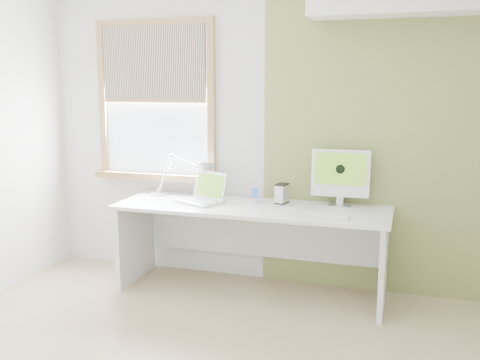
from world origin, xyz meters
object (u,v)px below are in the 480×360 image
at_px(laptop, 204,195).
at_px(imac, 341,174).
at_px(desk_lamp, 197,175).
at_px(external_drive, 282,194).
at_px(desk, 253,228).

relative_size(laptop, imac, 0.94).
distance_m(desk_lamp, external_drive, 0.76).
distance_m(desk_lamp, laptop, 0.24).
height_order(desk_lamp, laptop, desk_lamp).
distance_m(desk, external_drive, 0.37).
bearing_deg(imac, desk_lamp, -177.60).
height_order(desk, imac, imac).
height_order(desk_lamp, external_drive, desk_lamp).
xyz_separation_m(desk, desk_lamp, (-0.54, 0.12, 0.39)).
relative_size(desk_lamp, imac, 1.42).
distance_m(desk, desk_lamp, 0.68).
distance_m(desk_lamp, imac, 1.22).
xyz_separation_m(desk, external_drive, (0.21, 0.12, 0.28)).
bearing_deg(imac, desk, -165.49).
xyz_separation_m(desk, imac, (0.68, 0.17, 0.45)).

